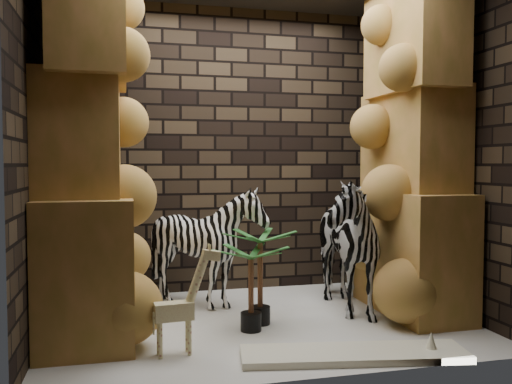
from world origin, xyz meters
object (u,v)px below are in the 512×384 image
object	(u,v)px
zebra_left	(207,253)
palm_front	(260,277)
giraffe_toy	(174,299)
surfboard	(354,354)
zebra_right	(336,232)
palm_back	(251,288)

from	to	relation	value
zebra_left	palm_front	world-z (taller)	zebra_left
giraffe_toy	surfboard	xyz separation A→B (m)	(1.22, -0.35, -0.37)
zebra_right	zebra_left	bearing A→B (deg)	164.91
palm_back	zebra_left	bearing A→B (deg)	106.72
palm_front	surfboard	distance (m)	1.09
zebra_right	zebra_left	world-z (taller)	zebra_right
zebra_right	palm_back	bearing A→B (deg)	-152.52
palm_back	giraffe_toy	bearing A→B (deg)	-148.21
giraffe_toy	palm_back	world-z (taller)	giraffe_toy
palm_front	palm_back	bearing A→B (deg)	-126.13
palm_front	surfboard	world-z (taller)	palm_front
palm_front	palm_back	distance (m)	0.21
surfboard	zebra_right	bearing A→B (deg)	83.29
giraffe_toy	surfboard	distance (m)	1.32
palm_back	zebra_right	bearing A→B (deg)	25.63
palm_front	zebra_right	bearing A→B (deg)	19.14
palm_back	surfboard	bearing A→B (deg)	-53.57
zebra_right	giraffe_toy	xyz separation A→B (m)	(-1.57, -0.84, -0.32)
zebra_right	palm_front	distance (m)	0.90
palm_back	surfboard	world-z (taller)	palm_back
zebra_left	giraffe_toy	size ratio (longest dim) A/B	1.44
palm_back	surfboard	size ratio (longest dim) A/B	0.44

